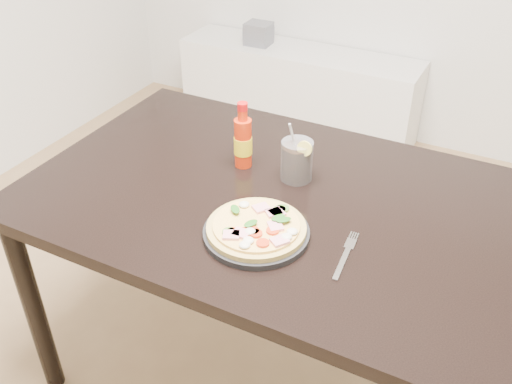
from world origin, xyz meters
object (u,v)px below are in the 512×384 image
at_px(cola_cup, 297,161).
at_px(hot_sauce_bottle, 243,141).
at_px(plate, 256,233).
at_px(dining_table, 275,218).
at_px(pizza, 257,227).
at_px(media_console, 298,91).
at_px(fork, 346,254).

bearing_deg(cola_cup, hot_sauce_bottle, -177.97).
xyz_separation_m(plate, hot_sauce_bottle, (-0.19, 0.28, 0.07)).
xyz_separation_m(dining_table, pizza, (0.04, -0.19, 0.11)).
relative_size(pizza, hot_sauce_bottle, 1.23).
bearing_deg(plate, media_console, 110.23).
bearing_deg(media_console, hot_sauce_bottle, -72.53).
bearing_deg(fork, plate, -176.55).
xyz_separation_m(dining_table, cola_cup, (0.02, 0.10, 0.14)).
xyz_separation_m(pizza, hot_sauce_bottle, (-0.19, 0.29, 0.05)).
height_order(pizza, media_console, pizza).
distance_m(dining_table, hot_sauce_bottle, 0.25).
distance_m(pizza, cola_cup, 0.29).
distance_m(dining_table, fork, 0.32).
bearing_deg(hot_sauce_bottle, plate, -56.19).
relative_size(plate, media_console, 0.19).
xyz_separation_m(hot_sauce_bottle, fork, (0.42, -0.25, -0.08)).
bearing_deg(plate, pizza, -28.74).
bearing_deg(plate, cola_cup, 93.83).
bearing_deg(media_console, plate, -69.77).
bearing_deg(hot_sauce_bottle, pizza, -55.98).
distance_m(pizza, hot_sauce_bottle, 0.35).
bearing_deg(dining_table, pizza, -78.49).
bearing_deg(pizza, cola_cup, 94.28).
bearing_deg(pizza, hot_sauce_bottle, 124.02).
xyz_separation_m(fork, media_console, (-0.92, 1.85, -0.50)).
bearing_deg(media_console, fork, -63.51).
height_order(hot_sauce_bottle, fork, hot_sauce_bottle).
distance_m(fork, media_console, 2.12).
xyz_separation_m(dining_table, fork, (0.26, -0.16, 0.09)).
height_order(dining_table, cola_cup, cola_cup).
relative_size(pizza, media_console, 0.18).
height_order(pizza, cola_cup, cola_cup).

